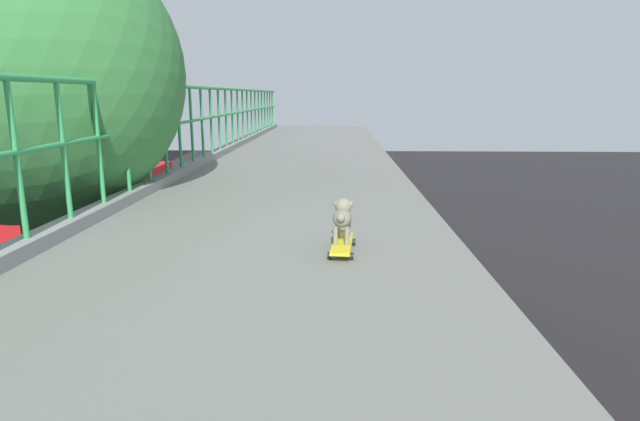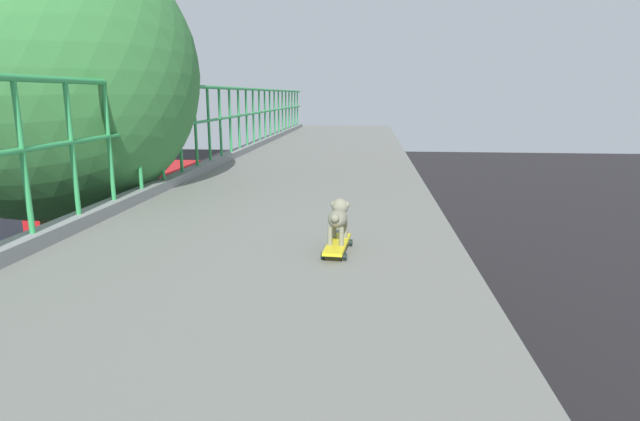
% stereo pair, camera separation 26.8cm
% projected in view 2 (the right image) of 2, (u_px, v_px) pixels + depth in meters
% --- Properties ---
extents(car_black_fifth, '(1.76, 4.12, 1.46)m').
position_uv_depth(car_black_fifth, '(94.00, 334.00, 12.82)').
color(car_black_fifth, black).
rests_on(car_black_fifth, ground).
extents(city_bus, '(2.68, 11.64, 2.98)m').
position_uv_depth(city_bus, '(134.00, 204.00, 23.17)').
color(city_bus, red).
rests_on(city_bus, ground).
extents(roadside_tree_mid, '(3.76, 3.76, 8.56)m').
position_uv_depth(roadside_tree_mid, '(43.00, 82.00, 6.23)').
color(roadside_tree_mid, '#4E4429').
rests_on(roadside_tree_mid, ground).
extents(toy_skateboard, '(0.22, 0.57, 0.08)m').
position_uv_depth(toy_skateboard, '(337.00, 245.00, 3.83)').
color(toy_skateboard, gold).
rests_on(toy_skateboard, overpass_deck).
extents(small_dog, '(0.17, 0.40, 0.31)m').
position_uv_depth(small_dog, '(338.00, 216.00, 3.85)').
color(small_dog, gray).
rests_on(small_dog, toy_skateboard).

